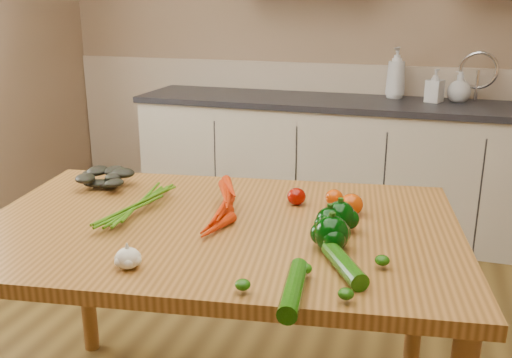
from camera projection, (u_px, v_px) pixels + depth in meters
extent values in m
cube|color=#987A5B|center=(331.00, 34.00, 3.97)|extent=(4.00, 0.02, 2.60)
cube|color=#C5AF94|center=(326.00, 140.00, 4.17)|extent=(3.98, 0.03, 1.10)
cube|color=beige|center=(346.00, 168.00, 3.88)|extent=(2.80, 0.60, 0.86)
cube|color=#28282D|center=(349.00, 103.00, 3.75)|extent=(2.84, 0.64, 0.04)
cube|color=#99999E|center=(475.00, 116.00, 3.54)|extent=(0.55, 0.42, 0.10)
cylinder|color=silver|center=(477.00, 83.00, 3.65)|extent=(0.02, 0.02, 0.24)
cube|color=#A2692F|center=(219.00, 229.00, 1.86)|extent=(1.68, 1.21, 0.04)
cylinder|color=#94612B|center=(85.00, 270.00, 2.50)|extent=(0.07, 0.07, 0.79)
cylinder|color=#94612B|center=(417.00, 295.00, 2.29)|extent=(0.07, 0.07, 0.79)
imported|color=silver|center=(396.00, 73.00, 3.77)|extent=(0.15, 0.16, 0.33)
imported|color=silver|center=(435.00, 86.00, 3.63)|extent=(0.13, 0.13, 0.21)
imported|color=silver|center=(460.00, 87.00, 3.64)|extent=(0.21, 0.21, 0.19)
ellipsoid|color=silver|center=(128.00, 258.00, 1.53)|extent=(0.07, 0.07, 0.06)
sphere|color=black|center=(329.00, 221.00, 1.75)|extent=(0.09, 0.09, 0.09)
sphere|color=black|center=(340.00, 217.00, 1.77)|extent=(0.10, 0.10, 0.10)
sphere|color=black|center=(332.00, 234.00, 1.64)|extent=(0.10, 0.10, 0.10)
ellipsoid|color=#8A0B02|center=(296.00, 196.00, 2.01)|extent=(0.07, 0.07, 0.06)
ellipsoid|color=#C13D04|center=(334.00, 197.00, 2.01)|extent=(0.06, 0.06, 0.06)
ellipsoid|color=#C13D04|center=(351.00, 204.00, 1.92)|extent=(0.08, 0.08, 0.07)
cylinder|color=#144707|center=(344.00, 264.00, 1.51)|extent=(0.15, 0.21, 0.05)
cylinder|color=#144707|center=(294.00, 289.00, 1.38)|extent=(0.08, 0.26, 0.05)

